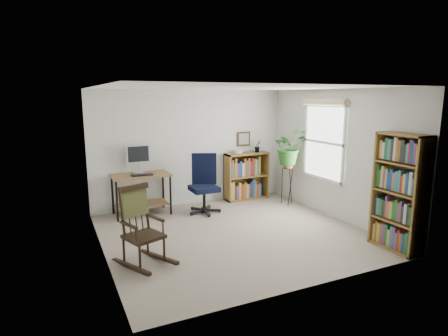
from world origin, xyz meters
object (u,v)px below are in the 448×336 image
low_bookshelf (247,176)px  tall_bookshelf (399,193)px  desk (141,194)px  rocking_chair (143,226)px  office_chair (204,184)px

low_bookshelf → tall_bookshelf: (0.70, -3.42, 0.35)m
desk → rocking_chair: size_ratio=0.99×
low_bookshelf → office_chair: bearing=-155.8°
office_chair → low_bookshelf: (1.25, 0.56, -0.07)m
rocking_chair → tall_bookshelf: tall_bookshelf is taller
office_chair → rocking_chair: size_ratio=1.06×
rocking_chair → desk: bearing=58.1°
office_chair → tall_bookshelf: 3.47m
rocking_chair → tall_bookshelf: size_ratio=0.64×
desk → tall_bookshelf: tall_bookshelf is taller
desk → office_chair: size_ratio=0.94×
rocking_chair → low_bookshelf: 3.70m
low_bookshelf → rocking_chair: bearing=-140.5°
desk → office_chair: office_chair is taller
rocking_chair → low_bookshelf: rocking_chair is taller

